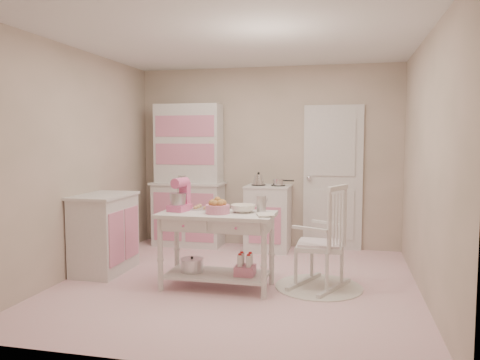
# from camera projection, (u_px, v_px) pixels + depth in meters

# --- Properties ---
(room_shell) EXTENTS (3.84, 3.84, 2.62)m
(room_shell) POSITION_uv_depth(u_px,v_px,m) (237.00, 131.00, 4.94)
(room_shell) COLOR pink
(room_shell) RESTS_ON ground
(door) EXTENTS (0.82, 0.05, 2.04)m
(door) POSITION_uv_depth(u_px,v_px,m) (333.00, 178.00, 6.60)
(door) COLOR silver
(door) RESTS_ON ground
(hutch) EXTENTS (1.06, 0.50, 2.08)m
(hutch) POSITION_uv_depth(u_px,v_px,m) (188.00, 175.00, 6.85)
(hutch) COLOR silver
(hutch) RESTS_ON ground
(stove) EXTENTS (0.62, 0.57, 0.92)m
(stove) POSITION_uv_depth(u_px,v_px,m) (268.00, 218.00, 6.59)
(stove) COLOR silver
(stove) RESTS_ON ground
(base_cabinet) EXTENTS (0.54, 0.84, 0.92)m
(base_cabinet) POSITION_uv_depth(u_px,v_px,m) (104.00, 233.00, 5.50)
(base_cabinet) COLOR silver
(base_cabinet) RESTS_ON ground
(lace_rug) EXTENTS (0.92, 0.92, 0.01)m
(lace_rug) POSITION_uv_depth(u_px,v_px,m) (319.00, 287.00, 4.94)
(lace_rug) COLOR white
(lace_rug) RESTS_ON ground
(rocking_chair) EXTENTS (0.74, 0.86, 1.10)m
(rocking_chair) POSITION_uv_depth(u_px,v_px,m) (319.00, 236.00, 4.89)
(rocking_chair) COLOR silver
(rocking_chair) RESTS_ON ground
(work_table) EXTENTS (1.20, 0.60, 0.80)m
(work_table) POSITION_uv_depth(u_px,v_px,m) (217.00, 250.00, 4.90)
(work_table) COLOR silver
(work_table) RESTS_ON ground
(stand_mixer) EXTENTS (0.25, 0.32, 0.34)m
(stand_mixer) POSITION_uv_depth(u_px,v_px,m) (179.00, 195.00, 4.97)
(stand_mixer) COLOR pink
(stand_mixer) RESTS_ON work_table
(cookie_tray) EXTENTS (0.34, 0.24, 0.02)m
(cookie_tray) POSITION_uv_depth(u_px,v_px,m) (208.00, 209.00, 5.08)
(cookie_tray) COLOR silver
(cookie_tray) RESTS_ON work_table
(bread_basket) EXTENTS (0.25, 0.25, 0.09)m
(bread_basket) POSITION_uv_depth(u_px,v_px,m) (218.00, 209.00, 4.81)
(bread_basket) COLOR pink
(bread_basket) RESTS_ON work_table
(mixing_bowl) EXTENTS (0.26, 0.26, 0.08)m
(mixing_bowl) POSITION_uv_depth(u_px,v_px,m) (243.00, 208.00, 4.89)
(mixing_bowl) COLOR white
(mixing_bowl) RESTS_ON work_table
(metal_pitcher) EXTENTS (0.10, 0.10, 0.17)m
(metal_pitcher) POSITION_uv_depth(u_px,v_px,m) (261.00, 204.00, 4.92)
(metal_pitcher) COLOR silver
(metal_pitcher) RESTS_ON work_table
(recipe_book) EXTENTS (0.22, 0.26, 0.02)m
(recipe_book) POSITION_uv_depth(u_px,v_px,m) (257.00, 215.00, 4.65)
(recipe_book) COLOR white
(recipe_book) RESTS_ON work_table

